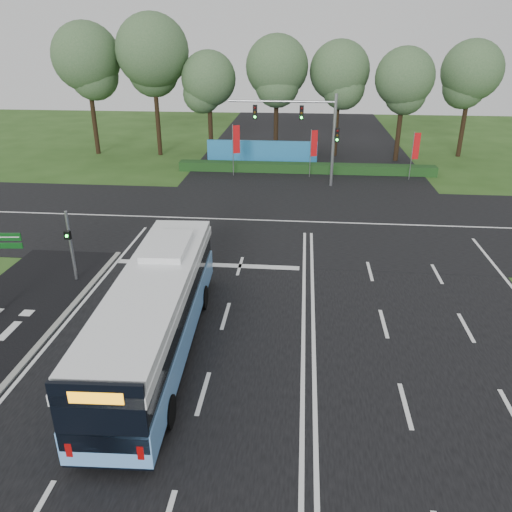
{
  "coord_description": "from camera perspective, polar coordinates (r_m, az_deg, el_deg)",
  "views": [
    {
      "loc": [
        -0.3,
        -18.08,
        10.97
      ],
      "look_at": [
        -2.19,
        2.0,
        1.99
      ],
      "focal_mm": 35.0,
      "sensor_mm": 36.0,
      "label": 1
    }
  ],
  "objects": [
    {
      "name": "road_main",
      "position": [
        21.14,
        5.45,
        -7.31
      ],
      "size": [
        20.0,
        120.0,
        0.04
      ],
      "primitive_type": "cube",
      "color": "black",
      "rests_on": "ground"
    },
    {
      "name": "pedestrian_signal",
      "position": [
        25.08,
        -20.45,
        1.31
      ],
      "size": [
        0.3,
        0.42,
        3.54
      ],
      "rotation": [
        0.0,
        0.0,
        -0.08
      ],
      "color": "gray",
      "rests_on": "ground"
    },
    {
      "name": "traffic_light_gantry",
      "position": [
        39.1,
        6.25,
        14.59
      ],
      "size": [
        8.41,
        0.28,
        7.0
      ],
      "color": "gray",
      "rests_on": "ground"
    },
    {
      "name": "banner_flag_left",
      "position": [
        42.25,
        -2.35,
        12.84
      ],
      "size": [
        0.59,
        0.3,
        4.27
      ],
      "rotation": [
        0.0,
        0.0,
        0.42
      ],
      "color": "gray",
      "rests_on": "ground"
    },
    {
      "name": "banner_flag_right",
      "position": [
        42.82,
        17.74,
        11.6
      ],
      "size": [
        0.57,
        0.16,
        3.92
      ],
      "rotation": [
        0.0,
        0.0,
        0.2
      ],
      "color": "gray",
      "rests_on": "ground"
    },
    {
      "name": "eucalyptus_row",
      "position": [
        49.06,
        -0.45,
        21.0
      ],
      "size": [
        41.62,
        8.15,
        12.93
      ],
      "color": "black",
      "rests_on": "ground"
    },
    {
      "name": "ground",
      "position": [
        21.15,
        5.45,
        -7.35
      ],
      "size": [
        120.0,
        120.0,
        0.0
      ],
      "primitive_type": "plane",
      "color": "#2A4B19",
      "rests_on": "ground"
    },
    {
      "name": "city_bus",
      "position": [
        18.58,
        -11.35,
        -6.34
      ],
      "size": [
        3.0,
        12.07,
        3.44
      ],
      "rotation": [
        0.0,
        0.0,
        0.04
      ],
      "color": "#6AAAF6",
      "rests_on": "ground"
    },
    {
      "name": "hedge",
      "position": [
        43.88,
        5.69,
        9.96
      ],
      "size": [
        22.0,
        1.2,
        0.8
      ],
      "primitive_type": "cube",
      "color": "#173C16",
      "rests_on": "ground"
    },
    {
      "name": "blue_hoarding",
      "position": [
        46.3,
        0.68,
        11.7
      ],
      "size": [
        10.0,
        0.3,
        2.2
      ],
      "primitive_type": "cube",
      "color": "#2070AD",
      "rests_on": "ground"
    },
    {
      "name": "road_cross",
      "position": [
        32.01,
        5.6,
        3.9
      ],
      "size": [
        120.0,
        14.0,
        0.05
      ],
      "primitive_type": "cube",
      "color": "black",
      "rests_on": "ground"
    },
    {
      "name": "kerb_strip",
      "position": [
        21.04,
        -23.71,
        -9.53
      ],
      "size": [
        0.25,
        18.0,
        0.12
      ],
      "primitive_type": "cube",
      "color": "gray",
      "rests_on": "ground"
    },
    {
      "name": "banner_flag_mid",
      "position": [
        42.03,
        6.56,
        12.38
      ],
      "size": [
        0.56,
        0.23,
        3.96
      ],
      "rotation": [
        0.0,
        0.0,
        0.34
      ],
      "color": "gray",
      "rests_on": "ground"
    }
  ]
}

